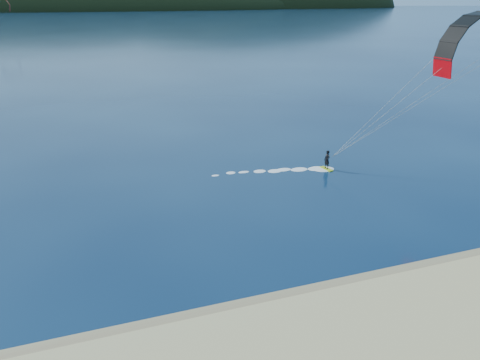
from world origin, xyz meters
name	(u,v)px	position (x,y,z in m)	size (l,w,h in m)	color
wet_sand	(215,322)	(0.00, 4.50, 0.05)	(220.00, 2.50, 0.10)	#947A56
headland	(77,9)	(0.63, 745.28, 0.00)	(1200.00, 310.00, 140.00)	black
kitesurfer_near	(471,64)	(26.06, 17.30, 9.64)	(25.66, 7.59, 14.36)	#B4CD18
kitesurfer_far	(0,7)	(-31.87, 200.43, 11.48)	(11.96, 5.01, 14.61)	#B4CD18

